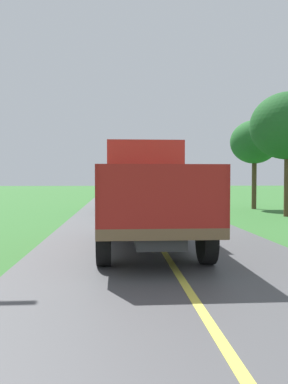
% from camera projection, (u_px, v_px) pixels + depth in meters
% --- Properties ---
extents(banana_truck_near, '(2.38, 5.82, 2.80)m').
position_uv_depth(banana_truck_near, '(147.00, 192.00, 10.33)').
color(banana_truck_near, '#2D2D30').
rests_on(banana_truck_near, road_surface).
extents(banana_truck_far, '(2.38, 5.81, 2.80)m').
position_uv_depth(banana_truck_far, '(129.00, 185.00, 21.44)').
color(banana_truck_far, '#2D2D30').
rests_on(banana_truck_far, road_surface).
extents(roadside_tree_near_left, '(3.57, 3.57, 5.97)m').
position_uv_depth(roadside_tree_near_left, '(288.00, 126.00, 18.60)').
color(roadside_tree_near_left, '#4C3823').
rests_on(roadside_tree_near_left, ground).
extents(roadside_tree_mid_right, '(2.89, 2.89, 5.33)m').
position_uv_depth(roadside_tree_mid_right, '(255.00, 142.00, 23.28)').
color(roadside_tree_mid_right, '#4C3823').
rests_on(roadside_tree_mid_right, ground).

